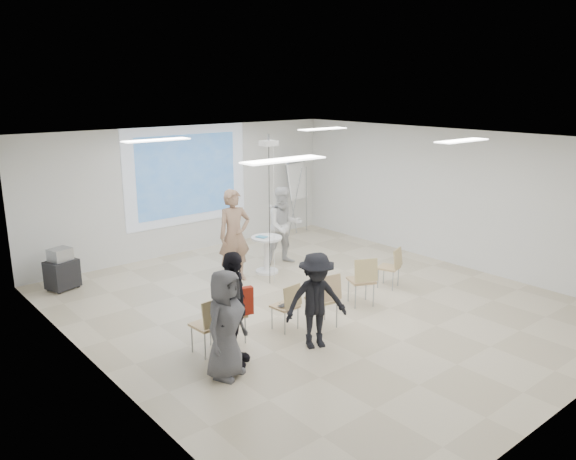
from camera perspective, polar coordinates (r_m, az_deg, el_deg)
floor at (r=10.43m, az=2.85°, el=-7.78°), size 8.00×9.00×0.10m
ceiling at (r=9.69m, az=3.08°, el=9.44°), size 8.00×9.00×0.10m
wall_back at (r=13.56m, az=-10.26°, el=4.07°), size 8.00×0.10×3.00m
wall_left at (r=7.87m, az=-19.25°, el=-4.11°), size 0.10×9.00×3.00m
wall_right at (r=12.99m, az=16.20°, el=3.27°), size 0.10×9.00×3.00m
projection_halo at (r=13.44m, az=-10.19°, el=5.50°), size 3.20×0.01×2.30m
projection_image at (r=13.43m, az=-10.16°, el=5.49°), size 2.60×0.01×1.90m
pedestal_table at (r=11.95m, az=-2.18°, el=-2.27°), size 0.85×0.85×0.82m
player_left at (r=11.38m, az=-5.49°, el=0.05°), size 0.87×0.67×2.15m
player_right at (r=12.46m, az=-0.39°, el=0.86°), size 1.12×1.01×1.92m
controller_left at (r=11.60m, az=-5.50°, el=2.06°), size 0.06×0.12×0.04m
controller_right at (r=12.46m, az=-1.77°, el=2.44°), size 0.07×0.11×0.04m
chair_far_left at (r=8.45m, az=-7.91°, el=-9.17°), size 0.44×0.48×0.90m
chair_left_mid at (r=8.76m, az=-5.69°, el=-8.14°), size 0.53×0.56×0.92m
chair_left_inner at (r=9.17m, az=-0.01°, el=-7.45°), size 0.41×0.43×0.80m
chair_center at (r=9.26m, az=3.77°, el=-6.71°), size 0.52×0.54×0.94m
chair_right_inner at (r=10.22m, az=7.63°, el=-4.79°), size 0.59×0.60×0.92m
chair_right_far at (r=11.24m, az=10.54°, el=-3.46°), size 0.50×0.51×0.82m
red_jacket at (r=8.59m, az=-5.06°, el=-7.30°), size 0.47×0.22×0.44m
laptop at (r=9.25m, az=-0.40°, el=-7.55°), size 0.31×0.24×0.02m
audience_left at (r=7.95m, az=-5.65°, el=-7.23°), size 1.30×1.24×1.94m
audience_mid at (r=8.50m, az=2.88°, el=-6.56°), size 1.24×0.97×1.70m
audience_outer at (r=7.70m, az=-6.39°, el=-8.86°), size 0.99×0.83×1.72m
flipchart_easel at (r=14.88m, az=0.94°, el=5.05°), size 0.84×0.65×1.98m
av_cart at (r=11.88m, az=-22.00°, el=-3.83°), size 0.66×0.59×0.83m
ceiling_projector at (r=10.92m, az=-1.95°, el=8.12°), size 0.30×0.25×3.00m
fluor_panel_nw at (r=10.19m, az=-13.22°, el=8.88°), size 1.20×0.30×0.02m
fluor_panel_ne at (r=12.51m, az=3.54°, el=10.21°), size 1.20×0.30×0.02m
fluor_panel_sw at (r=7.26m, az=-0.43°, el=7.13°), size 1.20×0.30×0.02m
fluor_panel_se at (r=10.27m, az=17.25°, el=8.66°), size 1.20×0.30×0.02m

